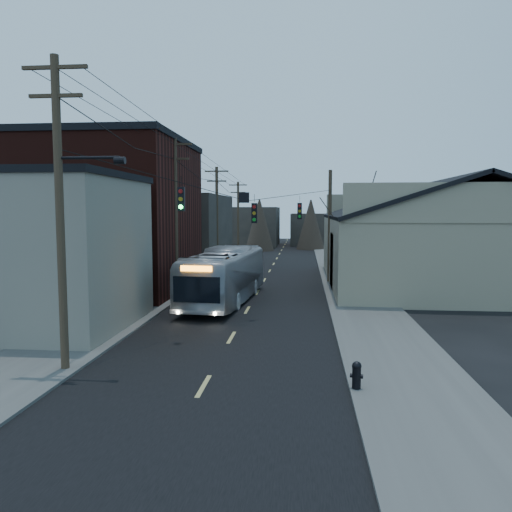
{
  "coord_description": "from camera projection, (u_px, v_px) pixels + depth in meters",
  "views": [
    {
      "loc": [
        3.09,
        -12.9,
        5.47
      ],
      "look_at": [
        0.47,
        14.14,
        3.0
      ],
      "focal_mm": 35.0,
      "sensor_mm": 36.0,
      "label": 1
    }
  ],
  "objects": [
    {
      "name": "ground",
      "position": [
        189.0,
        412.0,
        13.58
      ],
      "size": [
        160.0,
        160.0,
        0.0
      ],
      "primitive_type": "plane",
      "color": "black",
      "rests_on": "ground"
    },
    {
      "name": "road_surface",
      "position": [
        268.0,
        274.0,
        43.32
      ],
      "size": [
        9.0,
        110.0,
        0.02
      ],
      "primitive_type": "cube",
      "color": "black",
      "rests_on": "ground"
    },
    {
      "name": "sidewalk_left",
      "position": [
        195.0,
        272.0,
        43.94
      ],
      "size": [
        4.0,
        110.0,
        0.12
      ],
      "primitive_type": "cube",
      "color": "#474744",
      "rests_on": "ground"
    },
    {
      "name": "sidewalk_right",
      "position": [
        344.0,
        274.0,
        42.69
      ],
      "size": [
        4.0,
        110.0,
        0.12
      ],
      "primitive_type": "cube",
      "color": "#474744",
      "rests_on": "ground"
    },
    {
      "name": "building_clapboard",
      "position": [
        42.0,
        253.0,
        23.05
      ],
      "size": [
        8.0,
        8.0,
        7.0
      ],
      "primitive_type": "cube",
      "color": "slate",
      "rests_on": "ground"
    },
    {
      "name": "building_brick",
      "position": [
        111.0,
        218.0,
        33.91
      ],
      "size": [
        10.0,
        12.0,
        10.0
      ],
      "primitive_type": "cube",
      "color": "black",
      "rests_on": "ground"
    },
    {
      "name": "building_left_far",
      "position": [
        178.0,
        230.0,
        49.86
      ],
      "size": [
        9.0,
        14.0,
        7.0
      ],
      "primitive_type": "cube",
      "color": "#2D2724",
      "rests_on": "ground"
    },
    {
      "name": "warehouse",
      "position": [
        438.0,
        248.0,
        36.88
      ],
      "size": [
        16.16,
        20.6,
        7.73
      ],
      "color": "gray",
      "rests_on": "ground"
    },
    {
      "name": "building_far_left",
      "position": [
        246.0,
        226.0,
        78.32
      ],
      "size": [
        10.0,
        12.0,
        6.0
      ],
      "primitive_type": "cube",
      "color": "#2D2724",
      "rests_on": "ground"
    },
    {
      "name": "building_far_right",
      "position": [
        328.0,
        229.0,
        82.07
      ],
      "size": [
        12.0,
        14.0,
        5.0
      ],
      "primitive_type": "cube",
      "color": "#2D2724",
      "rests_on": "ground"
    },
    {
      "name": "bare_tree",
      "position": [
        357.0,
        240.0,
        32.46
      ],
      "size": [
        0.4,
        0.4,
        7.2
      ],
      "primitive_type": "cone",
      "color": "black",
      "rests_on": "ground"
    },
    {
      "name": "utility_lines",
      "position": [
        221.0,
        218.0,
        37.36
      ],
      "size": [
        11.24,
        45.28,
        10.5
      ],
      "color": "#382B1E",
      "rests_on": "ground"
    },
    {
      "name": "bus",
      "position": [
        225.0,
        276.0,
        29.71
      ],
      "size": [
        3.68,
        11.79,
        3.23
      ],
      "primitive_type": "imported",
      "rotation": [
        0.0,
        0.0,
        3.06
      ],
      "color": "#9EA2A9",
      "rests_on": "ground"
    },
    {
      "name": "parked_car",
      "position": [
        237.0,
        261.0,
        46.74
      ],
      "size": [
        1.58,
        4.48,
        1.47
      ],
      "primitive_type": "imported",
      "rotation": [
        0.0,
        0.0,
        0.0
      ],
      "color": "#A0A2A7",
      "rests_on": "ground"
    },
    {
      "name": "fire_hydrant",
      "position": [
        357.0,
        374.0,
        15.02
      ],
      "size": [
        0.41,
        0.29,
        0.84
      ],
      "rotation": [
        0.0,
        0.0,
        -0.23
      ],
      "color": "black",
      "rests_on": "sidewalk_right"
    }
  ]
}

